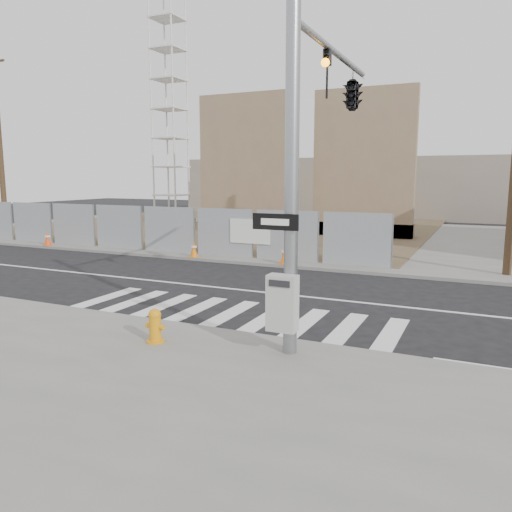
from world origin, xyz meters
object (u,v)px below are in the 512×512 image
at_px(crane_tower, 169,96).
at_px(traffic_cone_d, 285,255).
at_px(traffic_cone_a, 48,239).
at_px(traffic_cone_b, 102,238).
at_px(traffic_cone_c, 194,249).
at_px(signal_pole, 336,116).
at_px(fire_hydrant, 155,326).

relative_size(crane_tower, traffic_cone_d, 24.61).
relative_size(traffic_cone_a, traffic_cone_b, 0.97).
xyz_separation_m(crane_tower, traffic_cone_c, (9.75, -12.78, -8.58)).
height_order(crane_tower, traffic_cone_b, crane_tower).
relative_size(signal_pole, traffic_cone_d, 9.49).
height_order(fire_hydrant, traffic_cone_a, same).
relative_size(signal_pole, traffic_cone_c, 10.61).
distance_m(signal_pole, traffic_cone_b, 16.29).
relative_size(crane_tower, fire_hydrant, 26.08).
distance_m(fire_hydrant, traffic_cone_c, 10.86).
distance_m(signal_pole, traffic_cone_c, 10.86).
bearing_deg(fire_hydrant, crane_tower, 123.81).
distance_m(traffic_cone_b, traffic_cone_d, 10.19).
distance_m(signal_pole, traffic_cone_d, 8.44).
distance_m(fire_hydrant, traffic_cone_a, 16.46).
bearing_deg(crane_tower, traffic_cone_a, -83.54).
height_order(signal_pole, traffic_cone_b, signal_pole).
xyz_separation_m(fire_hydrant, traffic_cone_d, (-0.99, 9.61, 0.02)).
xyz_separation_m(crane_tower, traffic_cone_d, (13.82, -12.78, -8.54)).
relative_size(signal_pole, crane_tower, 0.39).
bearing_deg(signal_pole, traffic_cone_b, 151.30).
bearing_deg(traffic_cone_d, traffic_cone_a, 180.00).
bearing_deg(fire_hydrant, signal_pole, 51.60).
bearing_deg(traffic_cone_d, fire_hydrant, -84.11).
bearing_deg(traffic_cone_b, traffic_cone_d, -7.21).
relative_size(traffic_cone_a, traffic_cone_d, 0.94).
bearing_deg(crane_tower, signal_pole, -47.43).
bearing_deg(fire_hydrant, traffic_cone_b, 135.87).
xyz_separation_m(traffic_cone_c, traffic_cone_d, (4.07, 0.00, 0.04)).
distance_m(crane_tower, traffic_cone_b, 14.81).
xyz_separation_m(signal_pole, traffic_cone_a, (-16.05, 6.27, -4.32)).
distance_m(traffic_cone_a, traffic_cone_b, 2.61).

